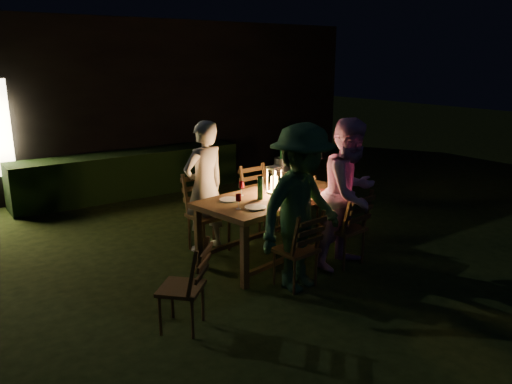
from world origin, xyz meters
TOP-DOWN VIEW (x-y plane):
  - garden_envelope at (-0.01, 6.15)m, footprint 40.00×40.00m
  - dining_table at (-0.13, -0.18)m, footprint 2.10×1.30m
  - chair_near_left at (-0.44, -1.02)m, footprint 0.45×0.48m
  - chair_near_right at (0.44, -0.86)m, footprint 0.49×0.52m
  - chair_far_left at (-0.70, 0.50)m, footprint 0.50×0.54m
  - chair_far_right at (0.28, 0.67)m, footprint 0.47×0.50m
  - chair_end at (1.08, 0.03)m, footprint 0.51×0.48m
  - chair_spare at (-1.89, -1.11)m, footprint 0.59×0.59m
  - person_house_side at (-0.72, 0.55)m, footprint 0.69×0.51m
  - person_opp_right at (0.45, -0.91)m, footprint 0.99×0.83m
  - person_opp_left at (-0.43, -1.07)m, footprint 1.28×0.87m
  - lantern at (-0.09, -0.12)m, footprint 0.16×0.16m
  - plate_far_left at (-0.71, -0.06)m, footprint 0.25×0.25m
  - plate_near_left at (-0.64, -0.49)m, footprint 0.25×0.25m
  - plate_far_right at (0.27, 0.11)m, footprint 0.25×0.25m
  - plate_near_right at (0.35, -0.32)m, footprint 0.25×0.25m
  - wineglass_a at (-0.47, 0.04)m, footprint 0.06×0.06m
  - wineglass_b at (-0.82, -0.42)m, footprint 0.06×0.06m
  - wineglass_c at (0.21, -0.41)m, footprint 0.06×0.06m
  - wineglass_d at (0.45, 0.10)m, footprint 0.06×0.06m
  - wineglass_e at (-0.18, -0.49)m, footprint 0.06×0.06m
  - bottle_table at (-0.38, -0.22)m, footprint 0.07×0.07m
  - napkin_left at (-0.22, -0.52)m, footprint 0.18×0.14m
  - napkin_right at (0.46, -0.38)m, footprint 0.18×0.14m
  - phone at (-0.69, -0.58)m, footprint 0.14×0.07m
  - side_table at (1.36, 1.55)m, footprint 0.46×0.46m
  - ice_bucket at (1.36, 1.55)m, footprint 0.30×0.30m
  - bottle_bucket_a at (1.31, 1.51)m, footprint 0.07×0.07m
  - bottle_bucket_b at (1.41, 1.59)m, footprint 0.07×0.07m

SIDE VIEW (x-z plane):
  - chair_spare at x=-1.89m, z-range -0.18..0.72m
  - chair_end at x=1.08m, z-range -0.18..0.72m
  - chair_near_left at x=-0.44m, z-range -0.18..0.75m
  - chair_near_right at x=0.44m, z-range -0.20..0.79m
  - chair_far_right at x=0.28m, z-range -0.20..0.81m
  - chair_far_left at x=-0.70m, z-range -0.21..0.85m
  - side_table at x=1.36m, z-range 0.24..0.86m
  - ice_bucket at x=1.36m, z-range 0.62..0.84m
  - dining_table at x=-0.13m, z-range 0.33..1.15m
  - bottle_bucket_a at x=1.31m, z-range 0.62..0.94m
  - bottle_bucket_b at x=1.41m, z-range 0.62..0.94m
  - phone at x=-0.69m, z-range 0.82..0.83m
  - napkin_left at x=-0.22m, z-range 0.82..0.83m
  - napkin_right at x=0.46m, z-range 0.82..0.83m
  - plate_far_left at x=-0.71m, z-range 0.82..0.83m
  - plate_near_left at x=-0.64m, z-range 0.82..0.83m
  - plate_far_right at x=0.27m, z-range 0.82..0.83m
  - plate_near_right at x=0.35m, z-range 0.82..0.83m
  - person_house_side at x=-0.72m, z-range 0.00..1.72m
  - wineglass_a at x=-0.47m, z-range 0.82..0.99m
  - wineglass_b at x=-0.82m, z-range 0.82..0.99m
  - wineglass_c at x=0.21m, z-range 0.82..0.99m
  - wineglass_d at x=0.45m, z-range 0.82..0.99m
  - wineglass_e at x=-0.18m, z-range 0.82..0.99m
  - person_opp_right at x=0.45m, z-range 0.00..1.81m
  - person_opp_left at x=-0.43m, z-range 0.00..1.83m
  - bottle_table at x=-0.38m, z-range 0.82..1.10m
  - lantern at x=-0.09m, z-range 0.80..1.15m
  - garden_envelope at x=-0.01m, z-range -0.02..3.18m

